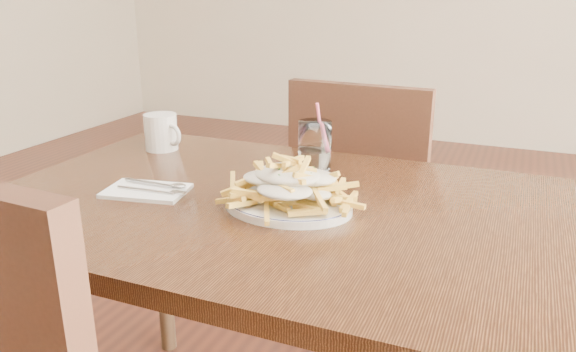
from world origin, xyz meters
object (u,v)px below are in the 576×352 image
at_px(chair_far, 365,204).
at_px(water_glass, 315,151).
at_px(loaded_fries, 288,181).
at_px(table, 270,234).
at_px(coffee_mug, 162,132).
at_px(fries_plate, 288,204).

distance_m(chair_far, water_glass, 0.51).
relative_size(chair_far, loaded_fries, 2.97).
height_order(loaded_fries, water_glass, water_glass).
relative_size(table, loaded_fries, 3.89).
relative_size(water_glass, coffee_mug, 1.40).
relative_size(chair_far, coffee_mug, 7.40).
bearing_deg(loaded_fries, chair_far, 90.95).
bearing_deg(chair_far, water_glass, -92.72).
relative_size(loaded_fries, coffee_mug, 2.49).
relative_size(fries_plate, water_glass, 1.60).
bearing_deg(loaded_fries, fries_plate, -26.57).
height_order(fries_plate, water_glass, water_glass).
height_order(table, fries_plate, fries_plate).
relative_size(table, chair_far, 1.31).
distance_m(table, coffee_mug, 0.51).
bearing_deg(table, chair_far, 85.93).
bearing_deg(water_glass, table, -96.80).
distance_m(chair_far, coffee_mug, 0.68).
bearing_deg(chair_far, loaded_fries, -89.05).
bearing_deg(table, coffee_mug, 151.32).
relative_size(chair_far, water_glass, 5.29).
height_order(chair_far, fries_plate, chair_far).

